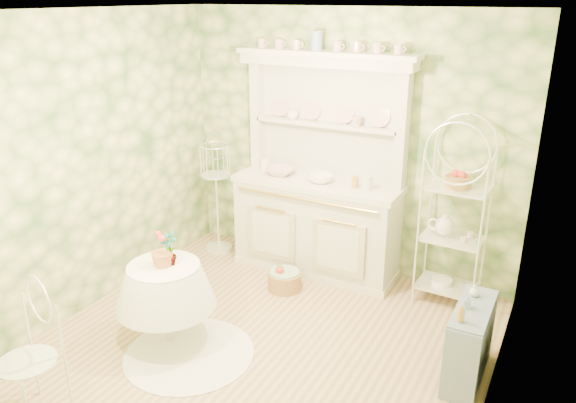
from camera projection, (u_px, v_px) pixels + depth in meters
The scene contains 22 objects.
floor at pixel (260, 347), 4.75m from camera, with size 3.60×3.60×0.00m, color tan.
ceiling at pixel (254, 11), 3.81m from camera, with size 3.60×3.60×0.00m, color white.
wall_left at pixel (86, 165), 5.07m from camera, with size 3.60×3.60×0.00m, color beige.
wall_right at pixel (506, 243), 3.49m from camera, with size 3.60×3.60×0.00m, color beige.
wall_back at pixel (347, 144), 5.77m from camera, with size 3.60×3.60×0.00m, color beige.
wall_front at pixel (72, 306), 2.79m from camera, with size 3.60×3.60×0.00m, color beige.
kitchen_dresser at pixel (317, 168), 5.70m from camera, with size 1.87×0.61×2.29m, color silver.
bakers_rack at pixel (454, 220), 5.20m from camera, with size 0.52×0.37×1.67m, color white.
side_shelf at pixel (469, 345), 4.29m from camera, with size 0.25×0.67×0.58m, color #7381A2.
round_table at pixel (166, 300), 4.72m from camera, with size 0.71×0.71×0.77m, color white.
cafe_chair at pixel (27, 363), 3.83m from camera, with size 0.40×0.40×0.89m, color white.
birdcage_stand at pixel (217, 190), 6.31m from camera, with size 0.35×0.35×1.47m, color white.
floor_basket at pixel (285, 279), 5.64m from camera, with size 0.36×0.36×0.23m, color #AC7F4B.
lace_rug at pixel (189, 354), 4.65m from camera, with size 1.08×1.08×0.01m, color white.
bowl_floral at pixel (280, 174), 5.93m from camera, with size 0.30×0.30×0.07m, color white.
bowl_white at pixel (320, 182), 5.69m from camera, with size 0.26×0.26×0.08m, color white.
cup_left at pixel (293, 116), 5.83m from camera, with size 0.12×0.12×0.09m, color white.
cup_right at pixel (357, 123), 5.52m from camera, with size 0.11×0.11×0.10m, color white.
potted_geranium at pixel (170, 250), 4.57m from camera, with size 0.15×0.10×0.29m, color #3F7238.
bottle_amber at pixel (461, 313), 3.98m from camera, with size 0.06×0.06×0.15m, color #AC7F33.
bottle_blue at pixel (467, 303), 4.16m from camera, with size 0.05×0.05×0.11m, color #819ACC.
bottle_glass at pixel (474, 292), 4.32m from camera, with size 0.07×0.07×0.10m, color silver.
Camera 1 is at (2.09, -3.45, 2.81)m, focal length 35.00 mm.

